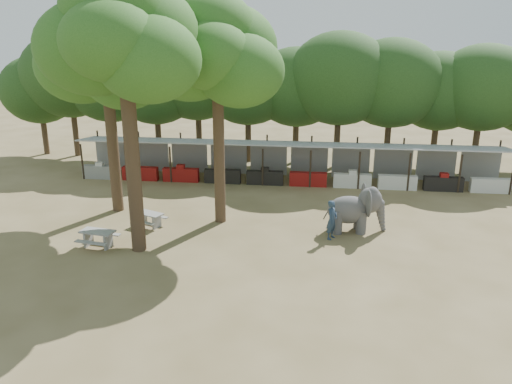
# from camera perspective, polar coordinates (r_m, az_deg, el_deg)

# --- Properties ---
(ground) EXTENTS (100.00, 100.00, 0.00)m
(ground) POSITION_cam_1_polar(r_m,az_deg,el_deg) (20.49, 1.06, -9.71)
(ground) COLOR brown
(ground) RESTS_ON ground
(vendor_stalls) EXTENTS (28.00, 2.99, 2.80)m
(vendor_stalls) POSITION_cam_1_polar(r_m,az_deg,el_deg) (33.03, 3.62, 3.23)
(vendor_stalls) COLOR #94959A
(vendor_stalls) RESTS_ON ground
(yard_tree_left) EXTENTS (7.10, 6.90, 11.02)m
(yard_tree_left) POSITION_cam_1_polar(r_m,az_deg,el_deg) (27.59, -16.98, 14.43)
(yard_tree_left) COLOR #332316
(yard_tree_left) RESTS_ON ground
(yard_tree_center) EXTENTS (7.10, 6.90, 12.04)m
(yard_tree_center) POSITION_cam_1_polar(r_m,az_deg,el_deg) (21.79, -15.10, 16.55)
(yard_tree_center) COLOR #332316
(yard_tree_center) RESTS_ON ground
(yard_tree_back) EXTENTS (7.10, 6.90, 11.36)m
(yard_tree_back) POSITION_cam_1_polar(r_m,az_deg,el_deg) (24.80, -4.74, 15.61)
(yard_tree_back) COLOR #332316
(yard_tree_back) RESTS_ON ground
(backdrop_trees) EXTENTS (46.46, 5.95, 8.33)m
(backdrop_trees) POSITION_cam_1_polar(r_m,az_deg,el_deg) (37.34, 4.27, 11.66)
(backdrop_trees) COLOR #332316
(backdrop_trees) RESTS_ON ground
(elephant) EXTENTS (3.06, 2.31, 2.30)m
(elephant) POSITION_cam_1_polar(r_m,az_deg,el_deg) (25.08, 11.37, -1.93)
(elephant) COLOR #464343
(elephant) RESTS_ON ground
(handler) EXTENTS (0.73, 0.82, 1.91)m
(handler) POSITION_cam_1_polar(r_m,az_deg,el_deg) (24.02, 8.67, -3.17)
(handler) COLOR #26384C
(handler) RESTS_ON ground
(picnic_table_near) EXTENTS (1.78, 1.65, 0.79)m
(picnic_table_near) POSITION_cam_1_polar(r_m,az_deg,el_deg) (24.13, -17.62, -4.86)
(picnic_table_near) COLOR gray
(picnic_table_near) RESTS_ON ground
(picnic_table_far) EXTENTS (1.84, 1.77, 0.72)m
(picnic_table_far) POSITION_cam_1_polar(r_m,az_deg,el_deg) (25.98, -12.09, -2.87)
(picnic_table_far) COLOR gray
(picnic_table_far) RESTS_ON ground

